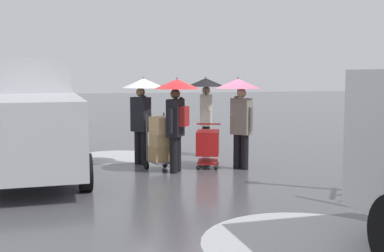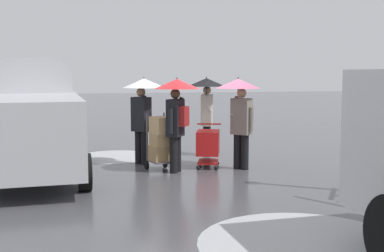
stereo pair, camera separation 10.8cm
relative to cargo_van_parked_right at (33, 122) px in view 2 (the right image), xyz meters
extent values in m
plane|color=#4C4C51|center=(-3.60, -0.25, -1.18)|extent=(90.00, 90.00, 0.00)
cylinder|color=#ADAFB5|center=(-3.83, 5.50, -1.18)|extent=(2.87, 2.87, 0.01)
cylinder|color=#ADAFB5|center=(-1.93, -1.87, -1.18)|extent=(2.18, 2.18, 0.01)
cube|color=#B7BABF|center=(-0.01, 0.26, -0.12)|extent=(2.20, 5.28, 1.40)
cube|color=#B7BABF|center=(0.08, -1.64, 1.00)|extent=(1.90, 1.48, 0.84)
cube|color=black|center=(0.11, -2.36, 0.20)|extent=(1.66, 0.14, 0.63)
cube|color=#232326|center=(0.11, -2.40, -0.86)|extent=(1.97, 0.25, 0.24)
cylinder|color=black|center=(-0.92, -1.39, -0.82)|extent=(0.27, 0.73, 0.72)
cylinder|color=black|center=(-1.07, 1.83, -0.82)|extent=(0.27, 0.73, 0.72)
cube|color=red|center=(-3.97, 0.14, -0.58)|extent=(0.74, 0.89, 0.56)
cube|color=red|center=(-3.97, 0.14, -1.04)|extent=(0.66, 0.80, 0.04)
cylinder|color=red|center=(-4.10, -0.26, -0.18)|extent=(0.56, 0.22, 0.04)
sphere|color=black|center=(-4.07, 0.50, -1.13)|extent=(0.10, 0.10, 0.10)
sphere|color=black|center=(-3.67, 0.36, -1.13)|extent=(0.10, 0.10, 0.10)
sphere|color=black|center=(-4.26, -0.08, -1.13)|extent=(0.10, 0.10, 0.10)
sphere|color=black|center=(-3.87, -0.21, -1.13)|extent=(0.10, 0.10, 0.10)
cube|color=#515156|center=(-2.82, 0.24, -0.96)|extent=(0.62, 0.71, 0.03)
cylinder|color=#515156|center=(-2.95, -0.11, -0.41)|extent=(0.04, 0.04, 1.10)
cylinder|color=#515156|center=(-2.53, 0.00, -0.41)|extent=(0.04, 0.04, 1.10)
cylinder|color=black|center=(-2.97, -0.12, -1.08)|extent=(0.10, 0.21, 0.20)
cylinder|color=black|center=(-2.51, 0.01, -1.08)|extent=(0.10, 0.21, 0.20)
cube|color=#A37F51|center=(-2.82, 0.24, -0.78)|extent=(0.57, 0.54, 0.34)
cube|color=tan|center=(-2.82, 0.24, -0.46)|extent=(0.51, 0.55, 0.29)
cube|color=tan|center=(-2.82, 0.24, -0.13)|extent=(0.51, 0.63, 0.38)
cylinder|color=black|center=(-4.74, 0.58, -0.77)|extent=(0.18, 0.18, 0.82)
cylinder|color=black|center=(-4.61, 0.43, -0.77)|extent=(0.18, 0.18, 0.82)
cube|color=slate|center=(-4.67, 0.51, 0.06)|extent=(0.50, 0.52, 0.84)
sphere|color=tan|center=(-4.67, 0.51, 0.60)|extent=(0.22, 0.22, 0.22)
cylinder|color=slate|center=(-4.84, 0.70, 0.01)|extent=(0.10, 0.10, 0.55)
cylinder|color=slate|center=(-4.54, 0.38, 0.28)|extent=(0.29, 0.27, 0.50)
cylinder|color=#333338|center=(-4.61, 0.43, 0.44)|extent=(0.02, 0.02, 0.86)
cone|color=#E0668E|center=(-4.61, 0.43, 0.82)|extent=(1.04, 1.04, 0.22)
sphere|color=#333338|center=(-4.61, 0.43, 0.95)|extent=(0.04, 0.04, 0.04)
cylinder|color=black|center=(-2.42, -0.72, -0.77)|extent=(0.18, 0.18, 0.82)
cylinder|color=black|center=(-2.55, -0.56, -0.77)|extent=(0.18, 0.18, 0.82)
cube|color=black|center=(-2.48, -0.64, 0.06)|extent=(0.50, 0.52, 0.84)
sphere|color=#8C6647|center=(-2.48, -0.64, 0.60)|extent=(0.22, 0.22, 0.22)
cylinder|color=black|center=(-2.31, -0.84, 0.01)|extent=(0.10, 0.10, 0.55)
cylinder|color=black|center=(-2.61, -0.52, 0.28)|extent=(0.30, 0.27, 0.50)
cylinder|color=#333338|center=(-2.55, -0.56, 0.44)|extent=(0.02, 0.02, 0.86)
cone|color=white|center=(-2.55, -0.56, 0.82)|extent=(1.04, 1.04, 0.22)
sphere|color=#333338|center=(-2.55, -0.56, 0.95)|extent=(0.04, 0.04, 0.04)
cylinder|color=black|center=(-3.05, 0.59, -0.77)|extent=(0.18, 0.18, 0.82)
cylinder|color=black|center=(-3.16, 0.42, -0.77)|extent=(0.18, 0.18, 0.82)
cube|color=black|center=(-3.10, 0.51, 0.06)|extent=(0.48, 0.52, 0.84)
sphere|color=brown|center=(-3.10, 0.51, 0.60)|extent=(0.22, 0.22, 0.22)
cylinder|color=black|center=(-2.96, 0.72, 0.01)|extent=(0.10, 0.10, 0.55)
cylinder|color=black|center=(-3.19, 0.35, 0.28)|extent=(0.31, 0.25, 0.50)
cylinder|color=#333338|center=(-3.16, 0.42, 0.44)|extent=(0.02, 0.02, 0.86)
cone|color=red|center=(-3.16, 0.42, 0.82)|extent=(1.04, 1.04, 0.22)
sphere|color=#333338|center=(-3.16, 0.42, 0.95)|extent=(0.04, 0.04, 0.04)
cube|color=maroon|center=(-3.27, 0.62, 0.10)|extent=(0.30, 0.34, 0.44)
cylinder|color=black|center=(-4.43, -1.61, -0.77)|extent=(0.18, 0.18, 0.82)
cylinder|color=black|center=(-4.35, -1.43, -0.77)|extent=(0.18, 0.18, 0.82)
cube|color=#B2A899|center=(-4.39, -1.52, 0.06)|extent=(0.43, 0.51, 0.84)
sphere|color=tan|center=(-4.39, -1.52, 0.60)|extent=(0.22, 0.22, 0.22)
cylinder|color=#B2A899|center=(-4.49, -1.76, 0.01)|extent=(0.10, 0.10, 0.55)
cylinder|color=#B2A899|center=(-4.34, -1.35, 0.28)|extent=(0.32, 0.21, 0.50)
cylinder|color=#333338|center=(-4.35, -1.43, 0.44)|extent=(0.02, 0.02, 0.86)
cone|color=black|center=(-4.35, -1.43, 0.82)|extent=(1.04, 1.04, 0.22)
sphere|color=#333338|center=(-4.35, -1.43, 0.95)|extent=(0.04, 0.04, 0.04)
camera|label=1|loc=(-0.84, 11.12, 1.05)|focal=45.38mm
camera|label=2|loc=(-0.94, 11.15, 1.05)|focal=45.38mm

